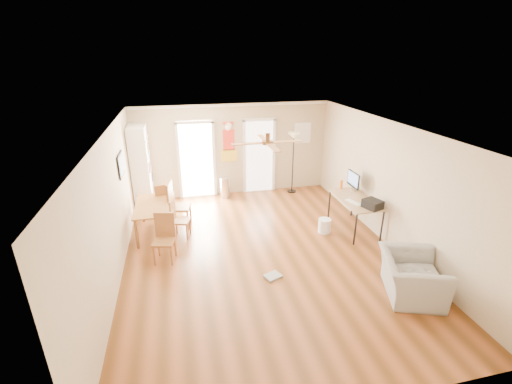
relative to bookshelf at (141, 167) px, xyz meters
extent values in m
plane|color=brown|center=(2.51, -3.12, -1.09)|extent=(7.00, 7.00, 0.00)
cube|color=red|center=(2.39, 0.36, 0.46)|extent=(0.46, 0.03, 1.10)
cube|color=white|center=(4.56, 0.35, 0.61)|extent=(0.50, 0.04, 0.60)
cube|color=black|center=(-0.21, -1.72, 0.61)|extent=(0.04, 0.66, 0.48)
cylinder|color=#B1B1B3|center=(2.20, 0.05, -0.79)|extent=(0.31, 0.31, 0.60)
cube|color=silver|center=(4.71, -2.69, -0.32)|extent=(0.25, 0.43, 0.02)
cube|color=black|center=(4.96, -3.05, -0.23)|extent=(0.42, 0.45, 0.19)
cylinder|color=orange|center=(4.81, -1.84, -0.22)|extent=(0.08, 0.08, 0.21)
cylinder|color=white|center=(4.14, -2.53, -0.92)|extent=(0.30, 0.30, 0.33)
cube|color=gray|center=(2.51, -3.95, -1.07)|extent=(0.36, 0.33, 0.04)
imported|color=gray|center=(4.66, -4.93, -0.73)|extent=(1.27, 1.36, 0.71)
camera|label=1|loc=(1.00, -9.14, 2.80)|focal=24.39mm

